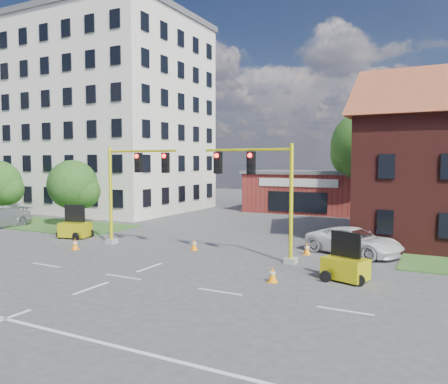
# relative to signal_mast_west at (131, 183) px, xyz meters

# --- Properties ---
(ground) EXTENTS (120.00, 120.00, 0.00)m
(ground) POSITION_rel_signal_mast_west_xyz_m (4.36, -6.00, -3.92)
(ground) COLOR #3B3B3E
(ground) RESTS_ON ground
(grass_verge_nw) EXTENTS (22.00, 6.00, 0.08)m
(grass_verge_nw) POSITION_rel_signal_mast_west_xyz_m (-15.64, 4.00, -3.88)
(grass_verge_nw) COLOR #305620
(grass_verge_nw) RESTS_ON ground
(lane_markings) EXTENTS (60.00, 36.00, 0.01)m
(lane_markings) POSITION_rel_signal_mast_west_xyz_m (4.36, -9.00, -3.91)
(lane_markings) COLOR silver
(lane_markings) RESTS_ON ground
(office_block) EXTENTS (18.40, 15.40, 20.60)m
(office_block) POSITION_rel_signal_mast_west_xyz_m (-15.64, 15.91, 6.39)
(office_block) COLOR beige
(office_block) RESTS_ON ground
(brick_shop) EXTENTS (12.40, 8.40, 4.30)m
(brick_shop) POSITION_rel_signal_mast_west_xyz_m (4.36, 23.99, -1.76)
(brick_shop) COLOR maroon
(brick_shop) RESTS_ON ground
(tree_large) EXTENTS (7.25, 6.91, 10.18)m
(tree_large) POSITION_rel_signal_mast_west_xyz_m (11.21, 21.08, 2.52)
(tree_large) COLOR #392014
(tree_large) RESTS_ON ground
(tree_nw_front) EXTENTS (4.19, 3.99, 5.40)m
(tree_nw_front) POSITION_rel_signal_mast_west_xyz_m (-9.44, 4.58, -0.67)
(tree_nw_front) COLOR #392014
(tree_nw_front) RESTS_ON ground
(tree_nw_rear) EXTENTS (4.47, 4.26, 5.37)m
(tree_nw_rear) POSITION_rel_signal_mast_west_xyz_m (-19.43, 5.08, -0.82)
(tree_nw_rear) COLOR #392014
(tree_nw_rear) RESTS_ON ground
(signal_mast_west) EXTENTS (5.30, 0.60, 6.20)m
(signal_mast_west) POSITION_rel_signal_mast_west_xyz_m (0.00, 0.00, 0.00)
(signal_mast_west) COLOR gray
(signal_mast_west) RESTS_ON ground
(signal_mast_east) EXTENTS (5.30, 0.60, 6.20)m
(signal_mast_east) POSITION_rel_signal_mast_west_xyz_m (8.71, 0.00, 0.00)
(signal_mast_east) COLOR gray
(signal_mast_east) RESTS_ON ground
(trailer_west) EXTENTS (2.18, 1.71, 2.20)m
(trailer_west) POSITION_rel_signal_mast_west_xyz_m (-5.33, 0.50, -3.23)
(trailer_west) COLOR #FAF415
(trailer_west) RESTS_ON ground
(trailer_east) EXTENTS (2.12, 1.74, 2.08)m
(trailer_east) POSITION_rel_signal_mast_west_xyz_m (13.54, -1.99, -3.27)
(trailer_east) COLOR #FAF415
(trailer_east) RESTS_ON ground
(cone_a) EXTENTS (0.40, 0.40, 0.70)m
(cone_a) POSITION_rel_signal_mast_west_xyz_m (-2.28, -2.46, -3.58)
(cone_a) COLOR orange
(cone_a) RESTS_ON ground
(cone_b) EXTENTS (0.40, 0.40, 0.70)m
(cone_b) POSITION_rel_signal_mast_west_xyz_m (4.16, 0.64, -3.58)
(cone_b) COLOR orange
(cone_b) RESTS_ON ground
(cone_c) EXTENTS (0.40, 0.40, 0.70)m
(cone_c) POSITION_rel_signal_mast_west_xyz_m (10.77, -3.73, -3.58)
(cone_c) COLOR orange
(cone_c) RESTS_ON ground
(cone_d) EXTENTS (0.40, 0.40, 0.70)m
(cone_d) POSITION_rel_signal_mast_west_xyz_m (10.48, 2.50, -3.58)
(cone_d) COLOR orange
(cone_d) RESTS_ON ground
(pickup_white) EXTENTS (5.97, 4.18, 1.51)m
(pickup_white) POSITION_rel_signal_mast_west_xyz_m (12.83, 3.82, -3.16)
(pickup_white) COLOR white
(pickup_white) RESTS_ON ground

